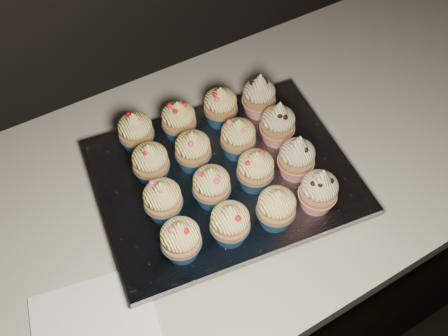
% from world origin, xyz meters
% --- Properties ---
extents(cabinet, '(2.40, 0.60, 0.86)m').
position_xyz_m(cabinet, '(0.00, 1.70, 0.43)').
color(cabinet, black).
rests_on(cabinet, ground).
extents(worktop, '(2.44, 0.64, 0.04)m').
position_xyz_m(worktop, '(0.00, 1.70, 0.88)').
color(worktop, silver).
rests_on(worktop, cabinet).
extents(napkin, '(0.21, 0.21, 0.00)m').
position_xyz_m(napkin, '(-0.45, 1.53, 0.90)').
color(napkin, white).
rests_on(napkin, worktop).
extents(baking_tray, '(0.44, 0.36, 0.02)m').
position_xyz_m(baking_tray, '(-0.15, 1.67, 0.91)').
color(baking_tray, black).
rests_on(baking_tray, worktop).
extents(foil_lining, '(0.48, 0.40, 0.01)m').
position_xyz_m(foil_lining, '(-0.15, 1.67, 0.93)').
color(foil_lining, silver).
rests_on(foil_lining, baking_tray).
extents(cupcake_0, '(0.06, 0.06, 0.08)m').
position_xyz_m(cupcake_0, '(-0.28, 1.57, 0.97)').
color(cupcake_0, navy).
rests_on(cupcake_0, foil_lining).
extents(cupcake_1, '(0.06, 0.06, 0.08)m').
position_xyz_m(cupcake_1, '(-0.20, 1.56, 0.97)').
color(cupcake_1, navy).
rests_on(cupcake_1, foil_lining).
extents(cupcake_2, '(0.06, 0.06, 0.08)m').
position_xyz_m(cupcake_2, '(-0.13, 1.54, 0.97)').
color(cupcake_2, navy).
rests_on(cupcake_2, foil_lining).
extents(cupcake_3, '(0.06, 0.06, 0.10)m').
position_xyz_m(cupcake_3, '(-0.05, 1.54, 0.97)').
color(cupcake_3, '#B21B18').
rests_on(cupcake_3, foil_lining).
extents(cupcake_4, '(0.06, 0.06, 0.08)m').
position_xyz_m(cupcake_4, '(-0.27, 1.65, 0.97)').
color(cupcake_4, navy).
rests_on(cupcake_4, foil_lining).
extents(cupcake_5, '(0.06, 0.06, 0.08)m').
position_xyz_m(cupcake_5, '(-0.19, 1.63, 0.97)').
color(cupcake_5, navy).
rests_on(cupcake_5, foil_lining).
extents(cupcake_6, '(0.06, 0.06, 0.08)m').
position_xyz_m(cupcake_6, '(-0.11, 1.62, 0.97)').
color(cupcake_6, navy).
rests_on(cupcake_6, foil_lining).
extents(cupcake_7, '(0.06, 0.06, 0.10)m').
position_xyz_m(cupcake_7, '(-0.04, 1.61, 0.97)').
color(cupcake_7, '#B21B18').
rests_on(cupcake_7, foil_lining).
extents(cupcake_8, '(0.06, 0.06, 0.08)m').
position_xyz_m(cupcake_8, '(-0.26, 1.73, 0.97)').
color(cupcake_8, navy).
rests_on(cupcake_8, foil_lining).
extents(cupcake_9, '(0.06, 0.06, 0.08)m').
position_xyz_m(cupcake_9, '(-0.18, 1.71, 0.97)').
color(cupcake_9, navy).
rests_on(cupcake_9, foil_lining).
extents(cupcake_10, '(0.06, 0.06, 0.08)m').
position_xyz_m(cupcake_10, '(-0.10, 1.70, 0.97)').
color(cupcake_10, navy).
rests_on(cupcake_10, foil_lining).
extents(cupcake_11, '(0.06, 0.06, 0.10)m').
position_xyz_m(cupcake_11, '(-0.02, 1.69, 0.97)').
color(cupcake_11, '#B21B18').
rests_on(cupcake_11, foil_lining).
extents(cupcake_12, '(0.06, 0.06, 0.08)m').
position_xyz_m(cupcake_12, '(-0.25, 1.80, 0.97)').
color(cupcake_12, navy).
rests_on(cupcake_12, foil_lining).
extents(cupcake_13, '(0.06, 0.06, 0.08)m').
position_xyz_m(cupcake_13, '(-0.17, 1.79, 0.97)').
color(cupcake_13, navy).
rests_on(cupcake_13, foil_lining).
extents(cupcake_14, '(0.06, 0.06, 0.08)m').
position_xyz_m(cupcake_14, '(-0.09, 1.78, 0.97)').
color(cupcake_14, navy).
rests_on(cupcake_14, foil_lining).
extents(cupcake_15, '(0.06, 0.06, 0.10)m').
position_xyz_m(cupcake_15, '(-0.01, 1.76, 0.97)').
color(cupcake_15, '#B21B18').
rests_on(cupcake_15, foil_lining).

